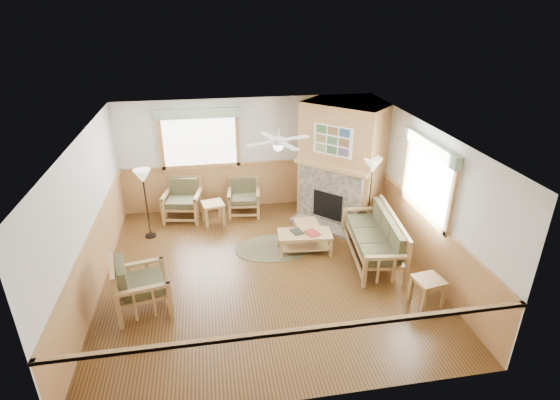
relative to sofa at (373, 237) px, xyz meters
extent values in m
cube|color=#4F3216|center=(-2.16, -0.12, -0.47)|extent=(6.00, 6.00, 0.01)
cube|color=white|center=(-2.16, -0.12, 2.23)|extent=(6.00, 6.00, 0.01)
cube|color=silver|center=(-2.16, 2.88, 0.88)|extent=(6.00, 0.02, 2.70)
cube|color=silver|center=(-2.16, -3.12, 0.88)|extent=(6.00, 0.02, 2.70)
cube|color=silver|center=(-5.16, -0.12, 0.88)|extent=(0.02, 6.00, 2.70)
cube|color=silver|center=(0.84, -0.12, 0.88)|extent=(0.02, 6.00, 2.70)
cylinder|color=brown|center=(-1.87, 0.70, -0.46)|extent=(1.74, 1.74, 0.01)
cube|color=maroon|center=(-1.12, 0.41, 0.00)|extent=(0.31, 0.36, 0.03)
cube|color=#282721|center=(-1.42, 0.53, -0.01)|extent=(0.26, 0.31, 0.03)
camera|label=1|loc=(-3.07, -7.07, 4.27)|focal=28.00mm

